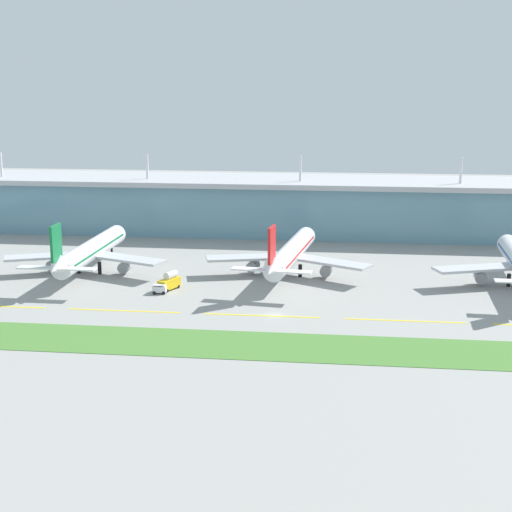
# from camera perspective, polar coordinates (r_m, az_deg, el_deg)

# --- Properties ---
(ground_plane) EXTENTS (600.00, 600.00, 0.00)m
(ground_plane) POSITION_cam_1_polar(r_m,az_deg,el_deg) (184.20, 1.36, -4.44)
(ground_plane) COLOR gray
(terminal_building) EXTENTS (288.00, 34.00, 29.20)m
(terminal_building) POSITION_cam_1_polar(r_m,az_deg,el_deg) (281.57, 3.37, 3.76)
(terminal_building) COLOR #6693A8
(terminal_building) RESTS_ON ground
(airliner_near_middle) EXTENTS (48.80, 59.35, 18.90)m
(airliner_near_middle) POSITION_cam_1_polar(r_m,az_deg,el_deg) (228.56, -12.30, 0.36)
(airliner_near_middle) COLOR silver
(airliner_near_middle) RESTS_ON ground
(airliner_center) EXTENTS (48.44, 59.43, 18.90)m
(airliner_center) POSITION_cam_1_polar(r_m,az_deg,el_deg) (220.73, 2.59, 0.20)
(airliner_center) COLOR white
(airliner_center) RESTS_ON ground
(taxiway_stripe_mid_west) EXTENTS (28.00, 0.70, 0.04)m
(taxiway_stripe_mid_west) POSITION_cam_1_polar(r_m,az_deg,el_deg) (190.28, -9.85, -4.06)
(taxiway_stripe_mid_west) COLOR yellow
(taxiway_stripe_mid_west) RESTS_ON ground
(taxiway_stripe_centre) EXTENTS (28.00, 0.70, 0.04)m
(taxiway_stripe_centre) POSITION_cam_1_polar(r_m,az_deg,el_deg) (183.64, 0.40, -4.48)
(taxiway_stripe_centre) COLOR yellow
(taxiway_stripe_centre) RESTS_ON ground
(taxiway_stripe_mid_east) EXTENTS (28.00, 0.70, 0.04)m
(taxiway_stripe_mid_east) POSITION_cam_1_polar(r_m,az_deg,el_deg) (183.17, 11.07, -4.78)
(taxiway_stripe_mid_east) COLOR yellow
(taxiway_stripe_mid_east) RESTS_ON ground
(grass_verge) EXTENTS (300.00, 18.00, 0.10)m
(grass_verge) POSITION_cam_1_polar(r_m,az_deg,el_deg) (163.21, 0.61, -6.73)
(grass_verge) COLOR #477A33
(grass_verge) RESTS_ON ground
(fuel_truck) EXTENTS (5.30, 7.63, 4.95)m
(fuel_truck) POSITION_cam_1_polar(r_m,az_deg,el_deg) (207.24, -6.48, -1.90)
(fuel_truck) COLOR gold
(fuel_truck) RESTS_ON ground
(baggage_cart) EXTENTS (3.65, 2.06, 2.48)m
(baggage_cart) POSITION_cam_1_polar(r_m,az_deg,el_deg) (203.70, -7.22, -2.47)
(baggage_cart) COLOR silver
(baggage_cart) RESTS_ON ground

